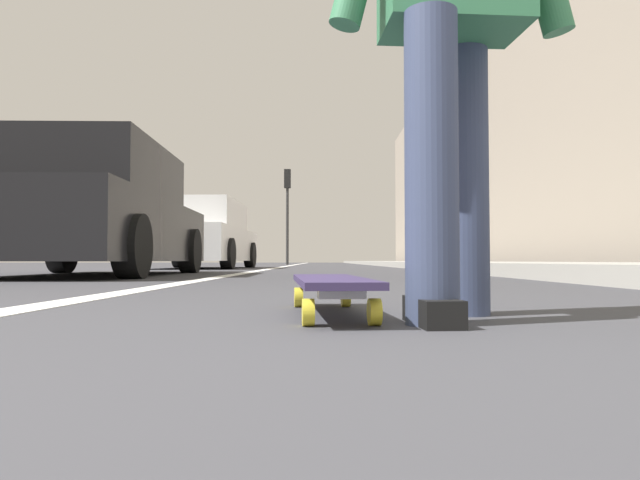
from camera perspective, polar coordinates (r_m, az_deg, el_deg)
name	(u,v)px	position (r m, az deg, el deg)	size (l,w,h in m)	color
ground_plane	(326,269)	(10.91, 0.58, -2.95)	(80.00, 80.00, 0.00)	#38383D
lane_stripe_white	(293,265)	(20.94, -2.74, -2.52)	(52.00, 0.16, 0.01)	silver
sidewalk_curb	(424,264)	(19.22, 10.32, -2.33)	(52.00, 3.20, 0.14)	#9E9B93
building_facade	(475,151)	(24.16, 15.23, 8.58)	(40.00, 1.20, 9.21)	gray
skateboard	(330,284)	(1.76, 1.03, -4.44)	(0.85, 0.27, 0.11)	yellow
parked_car_near	(90,214)	(7.02, -21.99, 2.38)	(4.21, 2.03, 1.46)	black
parked_car_mid	(200,236)	(12.80, -11.84, 0.35)	(4.51, 2.08, 1.47)	silver
traffic_light	(287,199)	(24.62, -3.27, 4.15)	(0.33, 0.28, 4.09)	#2D2D2D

